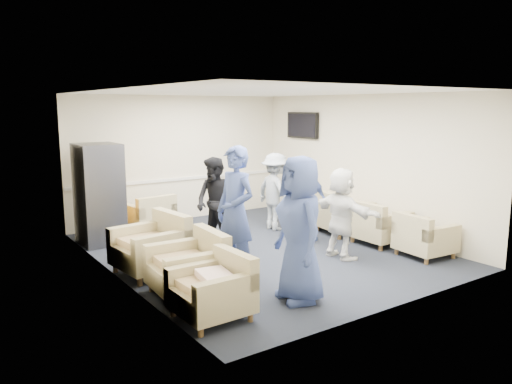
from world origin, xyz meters
TOP-DOWN VIEW (x-y plane):
  - floor at (0.00, 0.00)m, footprint 6.00×6.00m
  - ceiling at (0.00, 0.00)m, footprint 6.00×6.00m
  - back_wall at (0.00, 3.00)m, footprint 5.00×0.02m
  - front_wall at (0.00, -3.00)m, footprint 5.00×0.02m
  - left_wall at (-2.50, 0.00)m, footprint 0.02×6.00m
  - right_wall at (2.50, 0.00)m, footprint 0.02×6.00m
  - chair_rail at (0.00, 2.98)m, footprint 4.98×0.04m
  - tv at (2.44, 1.80)m, footprint 0.10×1.00m
  - armchair_left_near at (-2.04, -2.01)m, footprint 0.83×0.83m
  - armchair_left_mid at (-1.92, -1.17)m, footprint 0.94×0.94m
  - armchair_left_far at (-1.97, -0.06)m, footprint 1.03×1.03m
  - armchair_right_near at (2.00, -1.86)m, footprint 0.84×0.84m
  - armchair_right_midnear at (1.99, -0.89)m, footprint 0.85×0.85m
  - armchair_right_midfar at (1.99, 0.05)m, footprint 0.99×0.99m
  - armchair_right_far at (1.97, 0.96)m, footprint 1.00×1.00m
  - armchair_corner at (-1.11, 2.16)m, footprint 0.93×0.93m
  - vending_machine at (-2.09, 2.05)m, footprint 0.74×0.86m
  - backpack at (-1.65, -0.85)m, footprint 0.33×0.27m
  - pillow at (-2.04, -2.01)m, footprint 0.41×0.50m
  - person_front_left at (-0.87, -2.14)m, footprint 0.78×1.02m
  - person_mid_left at (-1.03, -0.88)m, footprint 0.57×0.76m
  - person_back_left at (-0.52, 0.61)m, footprint 0.79×0.91m
  - person_back_right at (1.13, 1.05)m, footprint 0.61×1.02m
  - person_mid_right at (1.07, 0.01)m, footprint 0.52×0.97m
  - person_front_right at (0.86, -1.11)m, footprint 0.46×1.39m

SIDE VIEW (x-z plane):
  - floor at x=0.00m, z-range 0.00..0.00m
  - backpack at x=-1.65m, z-range 0.01..0.49m
  - armchair_right_near at x=2.00m, z-range 0.00..0.62m
  - armchair_left_near at x=-2.04m, z-range 0.00..0.65m
  - armchair_corner at x=-1.11m, z-range 0.00..0.66m
  - armchair_right_midnear at x=1.99m, z-range 0.00..0.67m
  - armchair_right_far at x=1.97m, z-range 0.00..0.70m
  - armchair_right_midfar at x=1.99m, z-range 0.00..0.71m
  - armchair_left_mid at x=-1.92m, z-range 0.00..0.71m
  - armchair_left_far at x=-1.97m, z-range 0.00..0.75m
  - pillow at x=-2.04m, z-range 0.43..0.56m
  - person_front_right at x=0.86m, z-range 0.00..1.50m
  - person_back_right at x=1.13m, z-range 0.00..1.55m
  - person_mid_right at x=1.07m, z-range 0.00..1.57m
  - person_back_left at x=-0.52m, z-range 0.00..1.60m
  - chair_rail at x=0.00m, z-range 0.87..0.93m
  - vending_machine at x=-2.09m, z-range 0.00..1.81m
  - person_front_left at x=-0.87m, z-range 0.00..1.87m
  - person_mid_left at x=-1.03m, z-range 0.00..1.92m
  - back_wall at x=0.00m, z-range 0.00..2.70m
  - front_wall at x=0.00m, z-range 0.00..2.70m
  - left_wall at x=-2.50m, z-range 0.00..2.70m
  - right_wall at x=2.50m, z-range 0.00..2.70m
  - tv at x=2.44m, z-range 1.76..2.34m
  - ceiling at x=0.00m, z-range 2.70..2.70m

